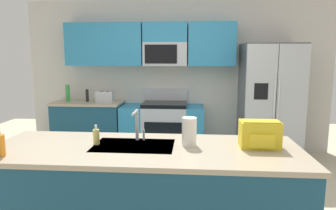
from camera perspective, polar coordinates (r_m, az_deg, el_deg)
The scene contains 13 objects.
ground_plane at distance 3.52m, azimuth -0.13°, elevation -18.76°, with size 9.00×9.00×0.00m, color beige.
kitchen_wall_unit at distance 5.20m, azimuth 0.17°, elevation 7.20°, with size 5.20×0.43×2.60m.
back_counter at distance 5.34m, azimuth -14.69°, elevation -4.13°, with size 1.15×0.63×0.90m.
range_oven at distance 5.07m, azimuth -1.04°, elevation -4.61°, with size 1.36×0.61×1.10m.
refrigerator at distance 5.04m, azimuth 18.69°, elevation 0.40°, with size 0.90×0.76×1.85m.
island_counter at distance 2.70m, azimuth -4.38°, elevation -17.08°, with size 2.60×0.93×0.90m.
toaster at distance 5.10m, azimuth -11.87°, elevation 1.53°, with size 0.28×0.16×0.18m.
pepper_mill at distance 5.25m, azimuth -15.06°, elevation 1.76°, with size 0.05×0.05×0.21m, color black.
bottle_green at distance 5.33m, azimuth -18.46°, elevation 2.15°, with size 0.07×0.07×0.29m, color green.
sink_faucet at distance 2.69m, azimuth -5.88°, elevation -3.31°, with size 0.09×0.21×0.28m.
soap_dispenser at distance 2.67m, azimuth -13.44°, elevation -5.84°, with size 0.06×0.06×0.17m.
paper_towel_roll at distance 2.56m, azimuth 4.04°, elevation -5.03°, with size 0.12×0.12×0.24m, color white.
backpack at distance 2.61m, azimuth 16.98°, elevation -5.21°, with size 0.32×0.22×0.23m.
Camera 1 is at (0.25, -3.10, 1.64)m, focal length 32.17 mm.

